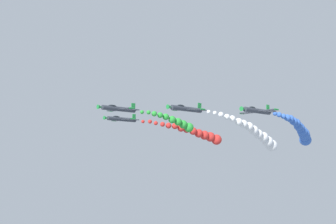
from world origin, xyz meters
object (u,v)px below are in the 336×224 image
Objects in this scene: airplane_right_inner at (121,119)px; airplane_left_inner at (186,109)px; airplane_lead at (118,109)px; airplane_left_outer at (257,111)px.

airplane_left_inner is at bearing -178.44° from airplane_right_inner.
airplane_left_outer is (-23.88, -21.00, -1.02)m from airplane_lead.
airplane_left_outer is (-36.27, -11.84, -0.22)m from airplane_right_inner.
airplane_left_inner is 15.81m from airplane_left_outer.
airplane_left_inner is 1.00× the size of airplane_left_outer.
airplane_left_outer is at bearing -161.92° from airplane_right_inner.
airplane_lead is 1.00× the size of airplane_right_inner.
airplane_right_inner is (25.09, 0.68, -0.36)m from airplane_left_inner.
airplane_left_outer is (-11.18, -11.16, -0.59)m from airplane_left_inner.
airplane_left_inner is at bearing -142.22° from airplane_lead.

